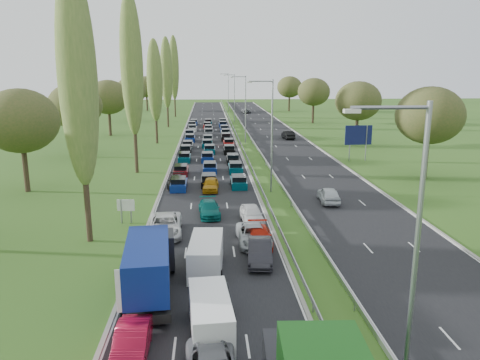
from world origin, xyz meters
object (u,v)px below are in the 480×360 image
object	(u,v)px
near_car_3	(176,182)
white_van_front	(210,313)
near_car_2	(165,225)
info_sign	(126,208)
white_van_rear	(206,254)
blue_lorry	(150,266)
direction_sign	(358,137)
near_car_1	(132,343)

from	to	relation	value
near_car_3	white_van_front	xyz separation A→B (m)	(3.65, -30.26, 0.34)
near_car_2	info_sign	xyz separation A→B (m)	(-3.60, 3.21, 0.56)
white_van_rear	info_sign	bearing A→B (deg)	128.21
near_car_2	white_van_rear	size ratio (longest dim) A/B	1.09
blue_lorry	direction_sign	distance (m)	47.44
near_car_2	white_van_front	world-z (taller)	white_van_front
near_car_3	info_sign	size ratio (longest dim) A/B	2.16
near_car_1	direction_sign	bearing A→B (deg)	60.73
near_car_1	info_sign	world-z (taller)	info_sign
white_van_front	white_van_rear	world-z (taller)	white_van_rear
white_van_front	direction_sign	world-z (taller)	direction_sign
near_car_2	direction_sign	xyz separation A→B (m)	(25.20, 29.76, 2.76)
blue_lorry	info_sign	size ratio (longest dim) A/B	4.02
near_car_3	white_van_front	distance (m)	30.48
near_car_2	white_van_rear	world-z (taller)	white_van_rear
white_van_front	info_sign	size ratio (longest dim) A/B	2.36
white_van_rear	info_sign	world-z (taller)	white_van_rear
white_van_rear	direction_sign	xyz separation A→B (m)	(21.89, 36.65, 2.49)
near_car_1	white_van_front	size ratio (longest dim) A/B	0.86
near_car_3	direction_sign	distance (m)	29.13
direction_sign	near_car_2	bearing A→B (deg)	-130.26
blue_lorry	white_van_rear	size ratio (longest dim) A/B	1.62
info_sign	near_car_2	bearing A→B (deg)	-41.70
near_car_3	white_van_front	size ratio (longest dim) A/B	0.92
info_sign	white_van_rear	bearing A→B (deg)	-55.63
near_car_1	white_van_front	distance (m)	4.09
near_car_3	white_van_rear	distance (m)	22.79
near_car_2	white_van_front	size ratio (longest dim) A/B	1.15
blue_lorry	white_van_front	distance (m)	5.47
near_car_2	info_sign	size ratio (longest dim) A/B	2.71
near_car_2	info_sign	world-z (taller)	info_sign
near_car_1	near_car_2	size ratio (longest dim) A/B	0.75
white_van_rear	direction_sign	world-z (taller)	direction_sign
near_car_2	blue_lorry	distance (m)	10.51
near_car_1	near_car_3	world-z (taller)	near_car_1
near_car_2	blue_lorry	bearing A→B (deg)	-92.27
blue_lorry	info_sign	xyz separation A→B (m)	(-3.69, 13.66, -0.49)
blue_lorry	direction_sign	world-z (taller)	direction_sign
white_van_rear	white_van_front	bearing A→B (deg)	-84.49
near_car_3	white_van_rear	world-z (taller)	white_van_rear
white_van_front	white_van_rear	bearing A→B (deg)	87.34
blue_lorry	info_sign	bearing A→B (deg)	100.15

